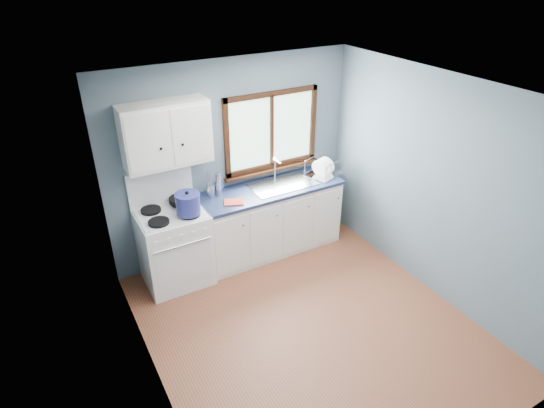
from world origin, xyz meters
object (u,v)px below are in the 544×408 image
utensil_crock (211,191)px  thermos (218,184)px  dish_rack (324,170)px  base_cabinets (270,222)px  stockpot (188,203)px  gas_range (174,245)px  skillet (181,200)px  sink (282,189)px

utensil_crock → thermos: bearing=-14.7°
utensil_crock → dish_rack: size_ratio=0.63×
base_cabinets → stockpot: size_ratio=5.28×
gas_range → base_cabinets: bearing=0.8°
thermos → dish_rack: bearing=-5.8°
gas_range → dish_rack: size_ratio=2.48×
stockpot → skillet: bearing=88.0°
dish_rack → thermos: bearing=152.8°
sink → thermos: (-0.82, 0.13, 0.21)m
gas_range → utensil_crock: bearing=17.3°
utensil_crock → sink: bearing=-9.8°
skillet → dish_rack: (1.93, -0.14, -0.00)m
utensil_crock → stockpot: bearing=-140.4°
base_cabinets → stockpot: 1.33m
skillet → sink: bearing=-26.9°
skillet → dish_rack: bearing=-25.5°
gas_range → skillet: 0.54m
skillet → utensil_crock: (0.39, 0.03, 0.00)m
sink → base_cabinets: bearing=179.9°
sink → gas_range: bearing=-179.3°
utensil_crock → base_cabinets: bearing=-12.2°
base_cabinets → dish_rack: (0.80, -0.01, 0.57)m
base_cabinets → dish_rack: 0.99m
base_cabinets → skillet: skillet is taller
stockpot → thermos: 0.58m
gas_range → base_cabinets: 1.31m
base_cabinets → gas_range: bearing=-179.2°
skillet → gas_range: bearing=-162.9°
skillet → thermos: (0.49, 0.01, 0.08)m
sink → thermos: same height
thermos → dish_rack: size_ratio=0.54×
base_cabinets → dish_rack: bearing=-1.0°
stockpot → gas_range: bearing=137.2°
sink → stockpot: (-1.32, -0.17, 0.22)m
skillet → dish_rack: dish_rack is taller
stockpot → utensil_crock: bearing=39.6°
base_cabinets → skillet: bearing=173.7°
gas_range → thermos: gas_range is taller
gas_range → stockpot: 0.63m
gas_range → sink: 1.53m
dish_rack → stockpot: bearing=163.3°
gas_range → skillet: size_ratio=3.19×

